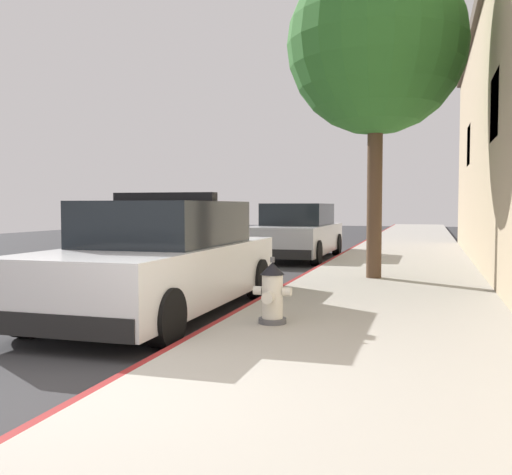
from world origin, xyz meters
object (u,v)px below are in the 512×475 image
Objects in this scene: parked_car_silver_ahead at (298,233)px; street_tree at (376,46)px; police_cruiser at (163,261)px; fire_hydrant at (272,293)px.

street_tree is at bearing -63.01° from parked_car_silver_ahead.
parked_car_silver_ahead is (-0.05, 8.78, -0.00)m from police_cruiser.
parked_car_silver_ahead reaches higher than fire_hydrant.
police_cruiser reaches higher than fire_hydrant.
street_tree is (0.73, 4.63, 3.92)m from fire_hydrant.
police_cruiser reaches higher than parked_car_silver_ahead.
fire_hydrant is 0.13× the size of street_tree.
parked_car_silver_ahead is 6.37× the size of fire_hydrant.
street_tree is (2.52, 3.72, 3.68)m from police_cruiser.
parked_car_silver_ahead is 0.82× the size of street_tree.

